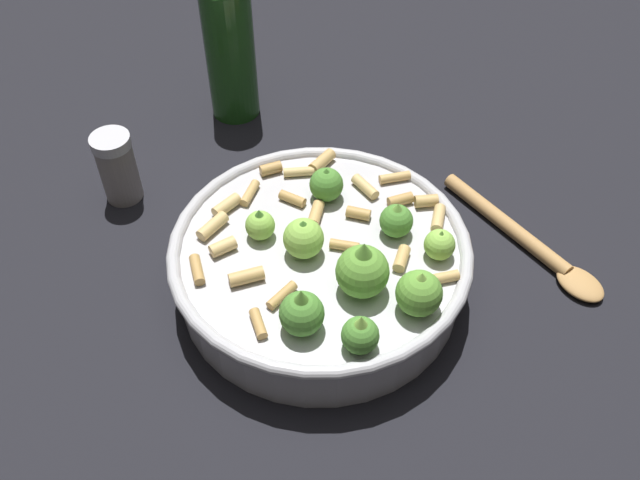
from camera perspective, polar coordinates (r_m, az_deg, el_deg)
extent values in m
plane|color=black|center=(0.69, 0.00, -3.78)|extent=(2.40, 2.40, 0.00)
cylinder|color=#B7B7BC|center=(0.67, 0.00, -2.24)|extent=(0.28, 0.28, 0.06)
torus|color=#B7B7BC|center=(0.65, 0.00, -0.60)|extent=(0.29, 0.29, 0.01)
sphere|color=#8CC64C|center=(0.64, 9.91, -0.37)|extent=(0.03, 0.03, 0.03)
cone|color=#75B247|center=(0.63, 10.06, 0.46)|extent=(0.01, 0.01, 0.01)
sphere|color=#609E38|center=(0.60, 3.55, -2.63)|extent=(0.05, 0.05, 0.05)
cone|color=#609E38|center=(0.58, 3.66, -1.02)|extent=(0.02, 0.02, 0.02)
sphere|color=#4C8933|center=(0.57, -1.53, -6.13)|extent=(0.04, 0.04, 0.04)
cone|color=#609E38|center=(0.56, -1.57, -4.85)|extent=(0.02, 0.02, 0.02)
sphere|color=#4C8933|center=(0.57, 3.36, -7.92)|extent=(0.03, 0.03, 0.03)
cone|color=#8CC64C|center=(0.55, 3.44, -6.88)|extent=(0.02, 0.02, 0.02)
sphere|color=#4C8933|center=(0.68, 0.31, 4.65)|extent=(0.03, 0.03, 0.03)
cone|color=#4C8933|center=(0.67, 0.32, 5.63)|extent=(0.02, 0.02, 0.01)
sphere|color=#4C8933|center=(0.65, 6.36, 1.59)|extent=(0.03, 0.03, 0.03)
cone|color=#75B247|center=(0.64, 6.47, 2.61)|extent=(0.02, 0.02, 0.01)
sphere|color=#8CC64C|center=(0.65, -5.00, 1.22)|extent=(0.03, 0.03, 0.03)
cone|color=#4C8933|center=(0.64, -5.08, 2.13)|extent=(0.01, 0.01, 0.01)
sphere|color=#8CC64C|center=(0.63, -1.38, 0.13)|extent=(0.04, 0.04, 0.04)
cone|color=#4C8933|center=(0.62, -1.41, 1.22)|extent=(0.02, 0.02, 0.01)
sphere|color=#609E38|center=(0.59, 8.23, -4.40)|extent=(0.04, 0.04, 0.04)
cone|color=#8CC64C|center=(0.58, 8.43, -3.20)|extent=(0.02, 0.02, 0.01)
cylinder|color=tan|center=(0.72, -4.11, 5.94)|extent=(0.02, 0.03, 0.01)
cylinder|color=tan|center=(0.65, -8.07, -0.56)|extent=(0.03, 0.03, 0.01)
cylinder|color=tan|center=(0.64, 6.80, -1.54)|extent=(0.03, 0.02, 0.01)
cylinder|color=tan|center=(0.70, -5.85, 3.91)|extent=(0.03, 0.02, 0.01)
cylinder|color=tan|center=(0.73, 0.17, 6.55)|extent=(0.03, 0.03, 0.01)
cylinder|color=tan|center=(0.67, 3.21, 2.23)|extent=(0.02, 0.03, 0.01)
cylinder|color=tan|center=(0.64, 2.02, -0.65)|extent=(0.01, 0.03, 0.01)
cylinder|color=tan|center=(0.62, -6.13, -3.04)|extent=(0.02, 0.03, 0.01)
cylinder|color=tan|center=(0.70, 3.77, 4.43)|extent=(0.03, 0.03, 0.01)
cylinder|color=tan|center=(0.69, 8.82, 3.23)|extent=(0.02, 0.02, 0.01)
cylinder|color=tan|center=(0.59, -5.15, -6.93)|extent=(0.03, 0.02, 0.01)
cylinder|color=tan|center=(0.68, 9.81, 1.79)|extent=(0.03, 0.02, 0.01)
cylinder|color=tan|center=(0.61, -3.19, -4.62)|extent=(0.03, 0.03, 0.01)
cylinder|color=tan|center=(0.67, -0.34, 2.20)|extent=(0.03, 0.02, 0.01)
cylinder|color=tan|center=(0.71, 6.23, 5.19)|extent=(0.02, 0.03, 0.01)
cylinder|color=tan|center=(0.63, -10.19, -2.44)|extent=(0.03, 0.02, 0.01)
cylinder|color=tan|center=(0.67, -8.93, 1.15)|extent=(0.04, 0.03, 0.01)
cylinder|color=tan|center=(0.69, -2.32, 3.46)|extent=(0.02, 0.03, 0.01)
cylinder|color=tan|center=(0.68, -7.78, 2.85)|extent=(0.03, 0.03, 0.01)
cylinder|color=tan|center=(0.63, 10.11, -3.12)|extent=(0.02, 0.03, 0.01)
cylinder|color=tan|center=(0.72, -1.77, 5.69)|extent=(0.02, 0.03, 0.01)
cylinder|color=tan|center=(0.69, 6.70, 3.33)|extent=(0.02, 0.03, 0.01)
cylinder|color=gray|center=(0.79, -16.38, 5.47)|extent=(0.04, 0.04, 0.07)
cylinder|color=silver|center=(0.76, -17.04, 7.82)|extent=(0.04, 0.04, 0.01)
cylinder|color=#1E4C19|center=(0.86, -7.47, 15.12)|extent=(0.06, 0.06, 0.17)
cylinder|color=#B2844C|center=(0.76, 15.13, 1.35)|extent=(0.14, 0.13, 0.02)
ellipsoid|color=#B2844C|center=(0.73, 20.81, -3.42)|extent=(0.06, 0.06, 0.01)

